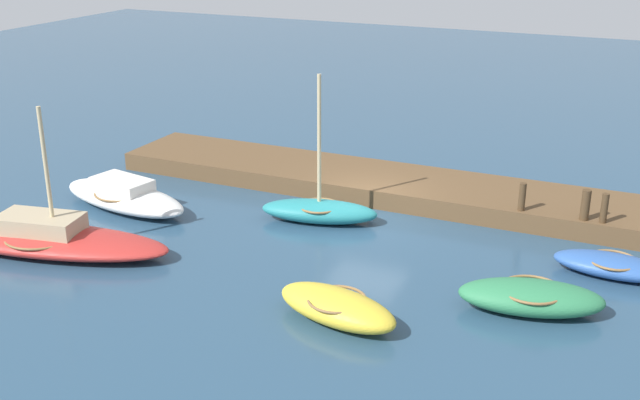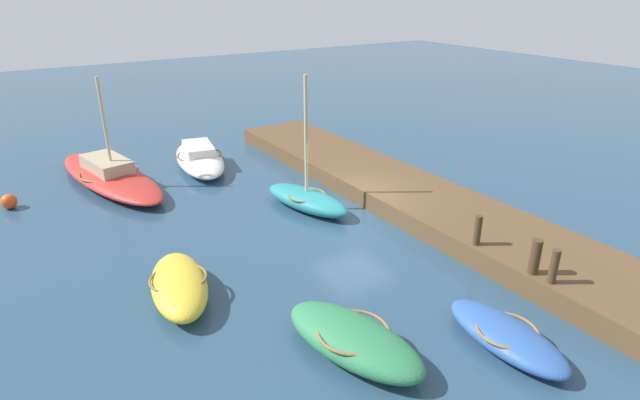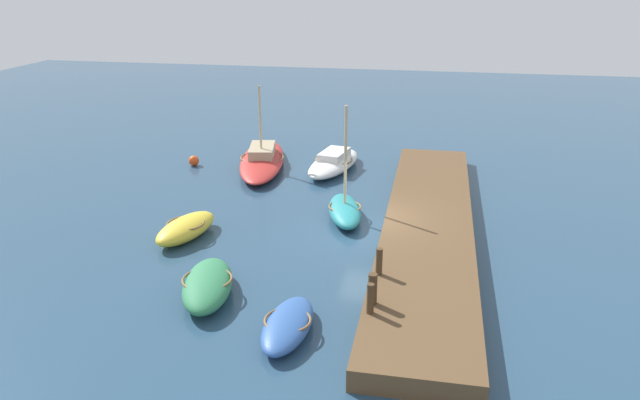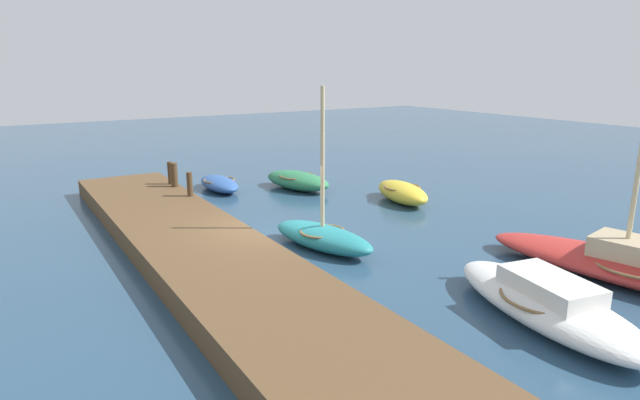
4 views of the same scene
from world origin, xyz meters
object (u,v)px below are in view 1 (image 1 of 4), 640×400
object	(u,v)px
rowboat_yellow	(337,307)
sailboat_red	(44,237)
dinghy_blue	(612,265)
mooring_post_mid_east	(522,197)
mooring_post_west	(604,208)
mooring_post_mid_west	(585,205)
rowboat_green	(531,297)
motorboat_white	(124,196)
rowboat_teal	(319,210)

from	to	relation	value
rowboat_yellow	sailboat_red	size ratio (longest dim) A/B	0.44
dinghy_blue	mooring_post_mid_east	size ratio (longest dim) A/B	3.55
mooring_post_west	mooring_post_mid_west	bearing A→B (deg)	0.00
mooring_post_west	rowboat_green	bearing A→B (deg)	78.04
mooring_post_west	mooring_post_mid_west	size ratio (longest dim) A/B	0.96
rowboat_yellow	motorboat_white	xyz separation A→B (m)	(9.45, -4.10, 0.03)
sailboat_red	rowboat_green	size ratio (longest dim) A/B	2.10
rowboat_teal	mooring_post_mid_west	size ratio (longest dim) A/B	5.04
rowboat_yellow	motorboat_white	world-z (taller)	motorboat_white
rowboat_yellow	mooring_post_mid_east	world-z (taller)	mooring_post_mid_east
dinghy_blue	sailboat_red	bearing A→B (deg)	20.03
dinghy_blue	mooring_post_west	world-z (taller)	mooring_post_west
mooring_post_west	dinghy_blue	bearing A→B (deg)	103.01
rowboat_teal	mooring_post_mid_west	distance (m)	8.04
dinghy_blue	sailboat_red	world-z (taller)	sailboat_red
dinghy_blue	rowboat_green	size ratio (longest dim) A/B	0.82
mooring_post_mid_east	rowboat_teal	bearing A→B (deg)	18.65
rowboat_yellow	motorboat_white	bearing A→B (deg)	-10.74
rowboat_yellow	rowboat_teal	bearing A→B (deg)	-48.92
dinghy_blue	rowboat_yellow	bearing A→B (deg)	44.68
dinghy_blue	mooring_post_mid_west	size ratio (longest dim) A/B	3.33
rowboat_teal	rowboat_green	bearing A→B (deg)	142.10
motorboat_white	mooring_post_west	distance (m)	15.13
mooring_post_mid_west	sailboat_red	bearing A→B (deg)	27.47
sailboat_red	mooring_post_west	size ratio (longest dim) A/B	8.81
rowboat_yellow	rowboat_green	distance (m)	4.80
sailboat_red	motorboat_white	xyz separation A→B (m)	(0.07, -3.77, 0.02)
rowboat_yellow	rowboat_teal	distance (m)	6.43
rowboat_yellow	mooring_post_mid_west	size ratio (longest dim) A/B	3.69
sailboat_red	motorboat_white	world-z (taller)	sailboat_red
mooring_post_mid_west	dinghy_blue	bearing A→B (deg)	115.13
sailboat_red	mooring_post_mid_east	xyz separation A→B (m)	(-12.23, -7.32, 0.67)
sailboat_red	mooring_post_mid_west	world-z (taller)	sailboat_red
rowboat_green	mooring_post_west	xyz separation A→B (m)	(-1.11, -5.22, 0.69)
rowboat_yellow	motorboat_white	size ratio (longest dim) A/B	0.64
dinghy_blue	mooring_post_mid_west	world-z (taller)	mooring_post_mid_west
rowboat_yellow	mooring_post_west	world-z (taller)	mooring_post_west
sailboat_red	mooring_post_mid_east	bearing A→B (deg)	-160.35
sailboat_red	mooring_post_mid_west	distance (m)	15.89
dinghy_blue	rowboat_teal	world-z (taller)	rowboat_teal
rowboat_green	mooring_post_mid_west	distance (m)	5.30
dinghy_blue	motorboat_white	world-z (taller)	motorboat_white
mooring_post_mid_west	rowboat_teal	bearing A→B (deg)	14.41
dinghy_blue	mooring_post_west	size ratio (longest dim) A/B	3.45
sailboat_red	rowboat_green	xyz separation A→B (m)	(-13.51, -2.10, -0.00)
rowboat_yellow	motorboat_white	distance (m)	10.30
rowboat_green	rowboat_teal	bearing A→B (deg)	-38.05
rowboat_yellow	rowboat_teal	xyz separation A→B (m)	(3.06, -5.66, 0.00)
motorboat_white	rowboat_teal	world-z (taller)	rowboat_teal
mooring_post_west	mooring_post_mid_east	size ratio (longest dim) A/B	1.03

